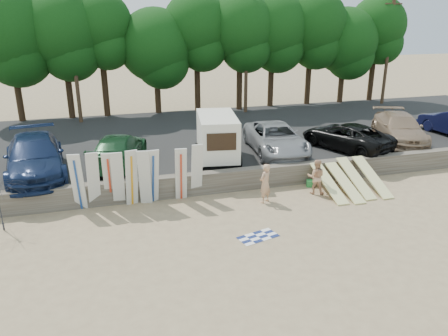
{
  "coord_description": "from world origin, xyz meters",
  "views": [
    {
      "loc": [
        -8.58,
        -15.11,
        7.87
      ],
      "look_at": [
        -3.41,
        3.0,
        1.14
      ],
      "focal_mm": 35.0,
      "sensor_mm": 36.0,
      "label": 1
    }
  ],
  "objects_px": {
    "cooler": "(311,183)",
    "box_trailer": "(217,136)",
    "beachgoer_b": "(316,177)",
    "car_1": "(118,149)",
    "car_2": "(276,139)",
    "car_3": "(346,136)",
    "beachgoer_a": "(265,183)",
    "car_0": "(35,157)",
    "car_4": "(399,128)"
  },
  "relations": [
    {
      "from": "cooler",
      "to": "car_3",
      "type": "bearing_deg",
      "value": 60.62
    },
    {
      "from": "car_1",
      "to": "beachgoer_b",
      "type": "xyz_separation_m",
      "value": [
        8.47,
        -4.63,
        -0.64
      ]
    },
    {
      "from": "car_1",
      "to": "car_3",
      "type": "height_order",
      "value": "car_1"
    },
    {
      "from": "car_4",
      "to": "beachgoer_a",
      "type": "relative_size",
      "value": 3.08
    },
    {
      "from": "car_0",
      "to": "beachgoer_a",
      "type": "distance_m",
      "value": 10.64
    },
    {
      "from": "car_1",
      "to": "beachgoer_a",
      "type": "distance_m",
      "value": 7.69
    },
    {
      "from": "car_2",
      "to": "beachgoer_a",
      "type": "distance_m",
      "value": 5.16
    },
    {
      "from": "car_1",
      "to": "car_3",
      "type": "xyz_separation_m",
      "value": [
        12.24,
        -0.78,
        -0.04
      ]
    },
    {
      "from": "car_4",
      "to": "car_1",
      "type": "bearing_deg",
      "value": -161.22
    },
    {
      "from": "car_0",
      "to": "car_4",
      "type": "distance_m",
      "value": 19.81
    },
    {
      "from": "car_3",
      "to": "beachgoer_a",
      "type": "distance_m",
      "value": 7.59
    },
    {
      "from": "beachgoer_b",
      "to": "car_0",
      "type": "bearing_deg",
      "value": 8.64
    },
    {
      "from": "car_4",
      "to": "box_trailer",
      "type": "bearing_deg",
      "value": -157.66
    },
    {
      "from": "beachgoer_b",
      "to": "cooler",
      "type": "xyz_separation_m",
      "value": [
        0.2,
        0.84,
        -0.66
      ]
    },
    {
      "from": "car_2",
      "to": "beachgoer_a",
      "type": "relative_size",
      "value": 3.15
    },
    {
      "from": "beachgoer_b",
      "to": "car_1",
      "type": "bearing_deg",
      "value": -1.62
    },
    {
      "from": "cooler",
      "to": "beachgoer_b",
      "type": "bearing_deg",
      "value": -82.76
    },
    {
      "from": "car_3",
      "to": "beachgoer_b",
      "type": "relative_size",
      "value": 3.18
    },
    {
      "from": "car_3",
      "to": "car_0",
      "type": "bearing_deg",
      "value": -22.74
    },
    {
      "from": "car_2",
      "to": "beachgoer_b",
      "type": "relative_size",
      "value": 3.41
    },
    {
      "from": "car_4",
      "to": "cooler",
      "type": "bearing_deg",
      "value": -134.75
    },
    {
      "from": "car_1",
      "to": "car_2",
      "type": "distance_m",
      "value": 8.26
    },
    {
      "from": "car_2",
      "to": "car_3",
      "type": "distance_m",
      "value": 4.02
    },
    {
      "from": "car_1",
      "to": "car_2",
      "type": "xyz_separation_m",
      "value": [
        8.25,
        -0.35,
        0.01
      ]
    },
    {
      "from": "car_1",
      "to": "car_3",
      "type": "distance_m",
      "value": 12.27
    },
    {
      "from": "car_3",
      "to": "beachgoer_a",
      "type": "height_order",
      "value": "car_3"
    },
    {
      "from": "car_1",
      "to": "car_4",
      "type": "bearing_deg",
      "value": -165.73
    },
    {
      "from": "cooler",
      "to": "box_trailer",
      "type": "bearing_deg",
      "value": 162.22
    },
    {
      "from": "car_1",
      "to": "cooler",
      "type": "xyz_separation_m",
      "value": [
        8.67,
        -3.79,
        -1.3
      ]
    },
    {
      "from": "car_3",
      "to": "beachgoer_a",
      "type": "relative_size",
      "value": 2.93
    },
    {
      "from": "car_4",
      "to": "car_0",
      "type": "bearing_deg",
      "value": -159.42
    },
    {
      "from": "car_2",
      "to": "cooler",
      "type": "bearing_deg",
      "value": -77.32
    },
    {
      "from": "beachgoer_a",
      "to": "beachgoer_b",
      "type": "bearing_deg",
      "value": 153.45
    },
    {
      "from": "car_4",
      "to": "beachgoer_a",
      "type": "distance_m",
      "value": 11.14
    },
    {
      "from": "car_0",
      "to": "car_4",
      "type": "bearing_deg",
      "value": -6.41
    },
    {
      "from": "car_0",
      "to": "car_1",
      "type": "height_order",
      "value": "car_0"
    },
    {
      "from": "car_1",
      "to": "car_2",
      "type": "height_order",
      "value": "car_2"
    },
    {
      "from": "car_2",
      "to": "car_4",
      "type": "distance_m",
      "value": 7.78
    },
    {
      "from": "car_1",
      "to": "car_4",
      "type": "relative_size",
      "value": 0.96
    },
    {
      "from": "beachgoer_b",
      "to": "car_2",
      "type": "bearing_deg",
      "value": -59.94
    },
    {
      "from": "car_1",
      "to": "car_4",
      "type": "xyz_separation_m",
      "value": [
        16.02,
        -0.29,
        0.03
      ]
    },
    {
      "from": "car_1",
      "to": "beachgoer_a",
      "type": "relative_size",
      "value": 2.96
    },
    {
      "from": "car_1",
      "to": "beachgoer_b",
      "type": "relative_size",
      "value": 3.21
    },
    {
      "from": "car_0",
      "to": "cooler",
      "type": "xyz_separation_m",
      "value": [
        12.46,
        -3.24,
        -1.44
      ]
    },
    {
      "from": "car_2",
      "to": "car_0",
      "type": "bearing_deg",
      "value": -173.38
    },
    {
      "from": "car_3",
      "to": "car_4",
      "type": "distance_m",
      "value": 3.81
    },
    {
      "from": "box_trailer",
      "to": "car_3",
      "type": "distance_m",
      "value": 7.4
    },
    {
      "from": "car_3",
      "to": "beachgoer_b",
      "type": "distance_m",
      "value": 5.42
    },
    {
      "from": "cooler",
      "to": "car_2",
      "type": "bearing_deg",
      "value": 117.53
    },
    {
      "from": "box_trailer",
      "to": "car_0",
      "type": "bearing_deg",
      "value": -172.68
    }
  ]
}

